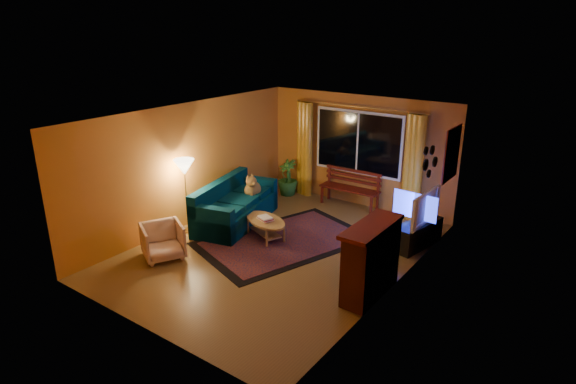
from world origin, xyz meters
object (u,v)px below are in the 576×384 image
Objects in this scene: floor_lamp at (186,196)px; coffee_table at (266,229)px; bench at (349,197)px; tv_console at (417,234)px; armchair at (163,239)px; sofa at (236,203)px.

coffee_table is (1.46, 0.65, -0.55)m from floor_lamp.
tv_console is (2.05, -1.10, 0.03)m from bench.
armchair is at bearing -110.41° from bench.
floor_lamp reaches higher than tv_console.
bench is 0.92× the size of floor_lamp.
floor_lamp is 1.31× the size of tv_console.
sofa reaches higher than bench.
sofa is at bearing 166.49° from coffee_table.
bench is at bearing 162.64° from tv_console.
coffee_table is at bearing 24.05° from floor_lamp.
armchair is at bearing -119.50° from coffee_table.
coffee_table is (0.96, -0.23, -0.25)m from sofa.
coffee_table is 0.93× the size of tv_console.
tv_console is (3.98, 2.03, -0.51)m from floor_lamp.
coffee_table is at bearing -102.23° from bench.
floor_lamp is at bearing -142.19° from tv_console.
sofa reaches higher than armchair.
floor_lamp reaches higher than sofa.
tv_console is at bearing 27.00° from floor_lamp.
tv_console reaches higher than coffee_table.
sofa is 2.05× the size of coffee_table.
coffee_table is at bearing -140.55° from tv_console.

